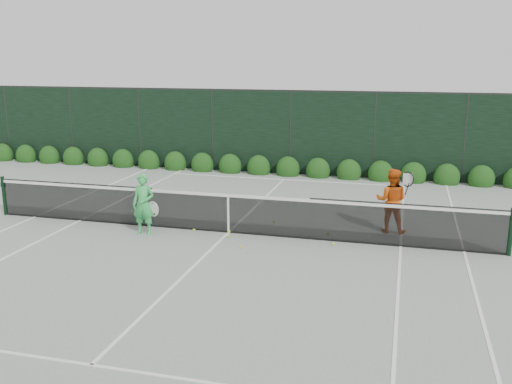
# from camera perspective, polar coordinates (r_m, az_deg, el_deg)

# --- Properties ---
(ground) EXTENTS (80.00, 80.00, 0.00)m
(ground) POSITION_cam_1_polar(r_m,az_deg,el_deg) (14.07, -2.76, -4.09)
(ground) COLOR gray
(ground) RESTS_ON ground
(tennis_net) EXTENTS (12.90, 0.10, 1.07)m
(tennis_net) POSITION_cam_1_polar(r_m,az_deg,el_deg) (13.93, -2.88, -1.99)
(tennis_net) COLOR black
(tennis_net) RESTS_ON ground
(player_woman) EXTENTS (0.63, 0.38, 1.49)m
(player_woman) POSITION_cam_1_polar(r_m,az_deg,el_deg) (14.04, -11.18, -1.20)
(player_woman) COLOR green
(player_woman) RESTS_ON ground
(player_man) EXTENTS (0.90, 0.66, 1.58)m
(player_man) POSITION_cam_1_polar(r_m,az_deg,el_deg) (14.31, 13.39, -0.84)
(player_man) COLOR #DD5A12
(player_man) RESTS_ON ground
(court_lines) EXTENTS (11.03, 23.83, 0.01)m
(court_lines) POSITION_cam_1_polar(r_m,az_deg,el_deg) (14.07, -2.76, -4.06)
(court_lines) COLOR white
(court_lines) RESTS_ON ground
(windscreen_fence) EXTENTS (32.00, 21.07, 3.06)m
(windscreen_fence) POSITION_cam_1_polar(r_m,az_deg,el_deg) (11.20, -7.03, -0.71)
(windscreen_fence) COLOR black
(windscreen_fence) RESTS_ON ground
(hedge_row) EXTENTS (31.66, 0.65, 0.94)m
(hedge_row) POSITION_cam_1_polar(r_m,az_deg,el_deg) (20.74, 3.21, 2.29)
(hedge_row) COLOR #163B10
(hedge_row) RESTS_ON ground
(tennis_balls) EXTENTS (3.56, 2.25, 0.07)m
(tennis_balls) POSITION_cam_1_polar(r_m,az_deg,el_deg) (13.81, 0.46, -4.26)
(tennis_balls) COLOR #BCD830
(tennis_balls) RESTS_ON ground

